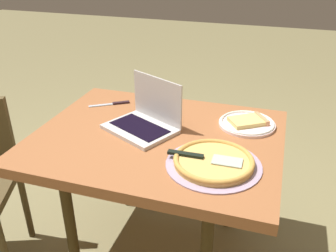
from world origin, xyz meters
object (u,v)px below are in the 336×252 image
pizza_plate (247,123)px  pizza_tray (214,161)px  table_knife (114,104)px  laptop (145,119)px  dining_table (158,148)px

pizza_plate → pizza_tray: bearing=77.7°
pizza_plate → pizza_tray: size_ratio=0.71×
table_knife → laptop: bearing=142.0°
pizza_plate → table_knife: pizza_plate is taller
laptop → dining_table: bearing=147.1°
laptop → pizza_plate: laptop is taller
pizza_tray → table_knife: size_ratio=1.96×
dining_table → pizza_plate: size_ratio=4.16×
pizza_tray → table_knife: pizza_tray is taller
laptop → pizza_tray: (-0.37, 0.22, -0.03)m
dining_table → pizza_plate: 0.45m
laptop → table_knife: (0.26, -0.21, -0.04)m
pizza_plate → table_knife: (0.72, -0.03, -0.01)m
dining_table → pizza_tray: bearing=150.0°
dining_table → pizza_tray: 0.35m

